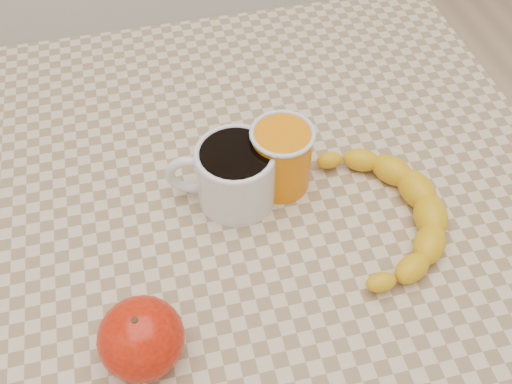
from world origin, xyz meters
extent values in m
cube|color=#C5AF8B|center=(0.00, 0.00, 0.73)|extent=(0.80, 0.80, 0.04)
cube|color=#93754A|center=(0.00, 0.00, 0.68)|extent=(0.74, 0.74, 0.06)
cylinder|color=#93754A|center=(-0.35, 0.35, 0.35)|extent=(0.05, 0.05, 0.71)
cylinder|color=#93754A|center=(0.35, 0.35, 0.35)|extent=(0.05, 0.05, 0.71)
cylinder|color=silver|center=(-0.02, 0.01, 0.79)|extent=(0.12, 0.12, 0.08)
cylinder|color=black|center=(-0.02, 0.01, 0.83)|extent=(0.08, 0.08, 0.01)
torus|color=silver|center=(-0.02, 0.01, 0.83)|extent=(0.10, 0.10, 0.01)
torus|color=silver|center=(-0.07, 0.03, 0.79)|extent=(0.06, 0.03, 0.06)
cylinder|color=orange|center=(0.04, 0.02, 0.79)|extent=(0.07, 0.07, 0.09)
torus|color=silver|center=(0.04, 0.02, 0.84)|extent=(0.08, 0.08, 0.01)
ellipsoid|color=#980E05|center=(-0.16, -0.17, 0.79)|extent=(0.09, 0.09, 0.08)
cylinder|color=#382311|center=(-0.16, -0.17, 0.82)|extent=(0.01, 0.01, 0.01)
camera|label=1|loc=(-0.10, -0.42, 1.31)|focal=40.00mm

